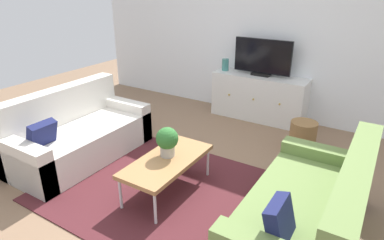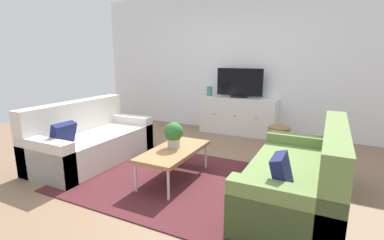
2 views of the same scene
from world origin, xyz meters
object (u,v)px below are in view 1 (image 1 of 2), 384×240
couch_left_side (76,136)px  glass_vase (225,65)px  tv_console (259,97)px  couch_right_side (314,216)px  potted_plant (167,140)px  flat_screen_tv (262,58)px  wicker_basket (303,136)px  coffee_table (167,162)px

couch_left_side → glass_vase: 2.58m
couch_left_side → tv_console: size_ratio=1.18×
couch_right_side → tv_console: (-1.41, 2.37, 0.08)m
potted_plant → couch_left_side: bearing=-178.6°
flat_screen_tv → glass_vase: (-0.61, -0.02, -0.18)m
potted_plant → wicker_basket: bearing=59.3°
couch_right_side → flat_screen_tv: size_ratio=1.93×
couch_left_side → wicker_basket: 2.89m
glass_vase → tv_console: bearing=-0.0°
wicker_basket → couch_right_side: bearing=-72.8°
couch_right_side → glass_vase: bearing=130.3°
coffee_table → flat_screen_tv: size_ratio=1.17×
coffee_table → potted_plant: potted_plant is taller
coffee_table → tv_console: 2.40m
flat_screen_tv → tv_console: bearing=-90.0°
glass_vase → wicker_basket: bearing=-25.1°
couch_left_side → wicker_basket: (2.36, 1.67, -0.08)m
potted_plant → flat_screen_tv: 2.40m
couch_left_side → tv_console: couch_left_side is taller
potted_plant → wicker_basket: size_ratio=0.81×
tv_console → wicker_basket: bearing=-38.2°
tv_console → flat_screen_tv: 0.63m
potted_plant → glass_vase: (-0.53, 2.34, 0.24)m
potted_plant → tv_console: tv_console is taller
tv_console → flat_screen_tv: bearing=90.0°
couch_left_side → couch_right_side: same height
coffee_table → wicker_basket: size_ratio=2.71×
coffee_table → glass_vase: glass_vase is taller
couch_left_side → couch_right_side: (2.88, 0.00, 0.00)m
glass_vase → couch_right_side: bearing=-49.7°
flat_screen_tv → wicker_basket: flat_screen_tv is taller
couch_left_side → wicker_basket: size_ratio=4.46×
couch_left_side → coffee_table: bearing=-1.1°
coffee_table → couch_right_side: bearing=1.1°
tv_console → wicker_basket: 1.15m
wicker_basket → potted_plant: bearing=-120.7°
tv_console → potted_plant: bearing=-91.9°
couch_right_side → coffee_table: 1.46m
couch_left_side → wicker_basket: bearing=35.3°
tv_console → glass_vase: (-0.61, 0.00, 0.45)m
potted_plant → tv_console: (0.08, 2.34, -0.21)m
tv_console → flat_screen_tv: size_ratio=1.64×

